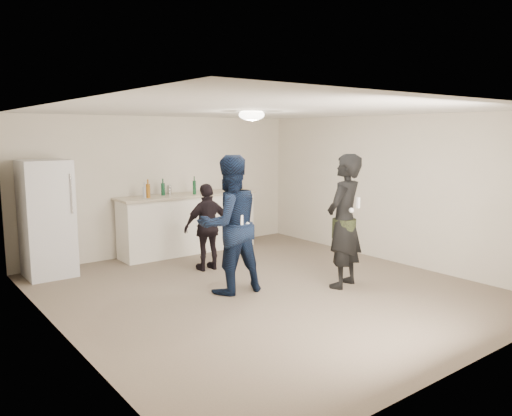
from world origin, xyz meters
TOP-DOWN VIEW (x-y plane):
  - floor at (0.00, 0.00)m, footprint 6.00×6.00m
  - ceiling at (0.00, 0.00)m, footprint 6.00×6.00m
  - wall_back at (0.00, 3.00)m, footprint 6.00×0.00m
  - wall_front at (0.00, -3.00)m, footprint 6.00×0.00m
  - wall_left at (-2.75, 0.00)m, footprint 0.00×6.00m
  - wall_right at (2.75, 0.00)m, footprint 0.00×6.00m
  - counter at (0.31, 2.67)m, footprint 2.60×0.56m
  - counter_top at (0.31, 2.67)m, footprint 2.68×0.64m
  - fridge at (-2.21, 2.60)m, footprint 0.70×0.70m
  - fridge_handle at (-1.93, 2.23)m, footprint 0.02×0.02m
  - ceiling_dome at (0.00, 0.30)m, footprint 0.36×0.36m
  - shaker at (0.00, 2.82)m, footprint 0.08×0.08m
  - man at (-0.43, 0.23)m, footprint 1.00×0.82m
  - woman at (1.01, -0.55)m, footprint 0.81×0.65m
  - camo_shorts at (1.01, -0.55)m, footprint 0.34×0.34m
  - spectator at (-0.06, 1.40)m, footprint 0.85×0.41m
  - remote_man at (-0.43, -0.05)m, footprint 0.04×0.04m
  - nunchuk_man at (-0.31, -0.02)m, footprint 0.07×0.07m
  - remote_woman at (1.01, -0.80)m, footprint 0.04×0.04m
  - nunchuk_woman at (0.91, -0.77)m, footprint 0.07×0.07m
  - bottle_cluster at (-0.24, 2.62)m, footprint 1.01×0.28m

SIDE VIEW (x-z plane):
  - floor at x=0.00m, z-range 0.00..0.00m
  - counter at x=0.31m, z-range 0.00..1.05m
  - spectator at x=-0.06m, z-range 0.00..1.41m
  - camo_shorts at x=1.01m, z-range 0.71..0.99m
  - fridge at x=-2.21m, z-range 0.00..1.80m
  - man at x=-0.43m, z-range 0.00..1.91m
  - woman at x=1.01m, z-range 0.00..1.91m
  - nunchuk_man at x=-0.31m, z-range 0.95..1.01m
  - remote_man at x=-0.43m, z-range 0.98..1.12m
  - counter_top at x=0.31m, z-range 1.05..1.09m
  - nunchuk_woman at x=0.91m, z-range 1.11..1.18m
  - shaker at x=0.00m, z-range 1.09..1.26m
  - bottle_cluster at x=-0.24m, z-range 1.08..1.33m
  - wall_back at x=0.00m, z-range -1.75..4.25m
  - wall_front at x=0.00m, z-range -1.75..4.25m
  - wall_left at x=-2.75m, z-range -1.75..4.25m
  - wall_right at x=2.75m, z-range -1.75..4.25m
  - remote_woman at x=1.01m, z-range 1.18..1.32m
  - fridge_handle at x=-1.93m, z-range 1.00..1.60m
  - ceiling_dome at x=0.00m, z-range 2.37..2.53m
  - ceiling at x=0.00m, z-range 2.50..2.50m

